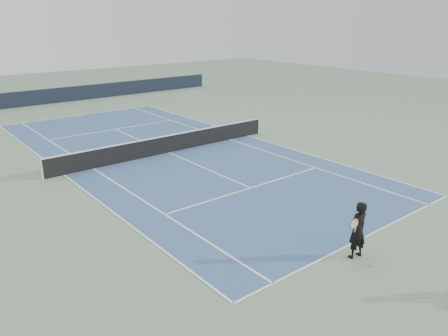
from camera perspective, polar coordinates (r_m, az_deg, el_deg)
ground at (r=22.97m, az=-7.24°, el=1.99°), size 80.00×80.00×0.00m
court_surface at (r=22.97m, az=-7.24°, el=2.00°), size 10.97×23.77×0.01m
tennis_net at (r=22.83m, az=-7.29°, el=3.20°), size 12.90×0.10×1.07m
windscreen_far at (r=38.91m, az=-21.43°, el=8.77°), size 30.00×0.25×1.20m
tennis_player at (r=13.31m, az=17.03°, el=-7.75°), size 0.81×0.55×1.75m
tennis_ball at (r=13.37m, az=18.69°, el=-11.91°), size 0.07×0.07×0.07m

